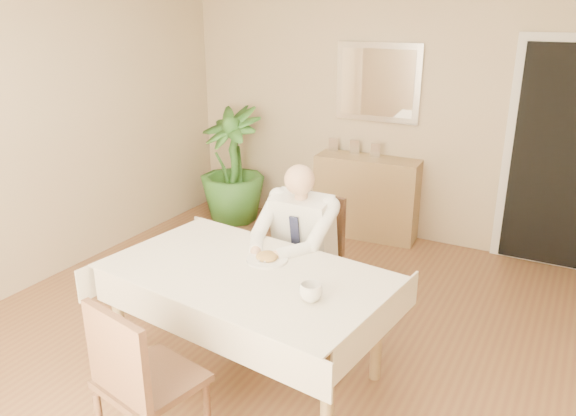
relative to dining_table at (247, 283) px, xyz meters
The scene contains 17 objects.
room 0.69m from the dining_table, 100.68° to the left, with size 5.00×5.02×2.60m.
doorway 3.13m from the dining_table, 61.24° to the left, with size 0.96×0.07×2.10m.
mirror 2.88m from the dining_table, 94.46° to the left, with size 0.86×0.04×0.76m.
dining_table is the anchor object (origin of this frame).
chair_far 0.90m from the dining_table, 90.00° to the left, with size 0.51×0.51×0.95m.
chair_near 0.90m from the dining_table, 94.42° to the right, with size 0.53×0.53×0.95m.
seated_man 0.59m from the dining_table, 90.00° to the left, with size 0.48×0.72×1.24m.
plate 0.21m from the dining_table, 77.80° to the left, with size 0.26×0.26×0.02m, color white.
food 0.22m from the dining_table, 77.80° to the left, with size 0.14×0.14×0.06m, color brown.
knife 0.18m from the dining_table, 56.94° to the left, with size 0.01×0.01×0.13m, color silver.
fork 0.16m from the dining_table, 90.32° to the left, with size 0.01×0.01×0.13m, color silver.
coffee_mug 0.54m from the dining_table, 15.19° to the right, with size 0.12×0.12×0.10m, color white.
sideboard 2.61m from the dining_table, 94.71° to the left, with size 1.04×0.35×0.83m, color olive.
photo_frame_left 2.75m from the dining_table, 103.34° to the left, with size 0.10×0.02×0.14m, color silver.
photo_frame_center 2.71m from the dining_table, 98.48° to the left, with size 0.10×0.02×0.14m, color silver.
photo_frame_right 2.65m from the dining_table, 93.48° to the left, with size 0.10×0.02×0.14m, color silver.
potted_palm 2.85m from the dining_table, 125.86° to the left, with size 0.70×0.70×1.25m, color #29591F.
Camera 1 is at (1.73, -2.82, 2.26)m, focal length 35.00 mm.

